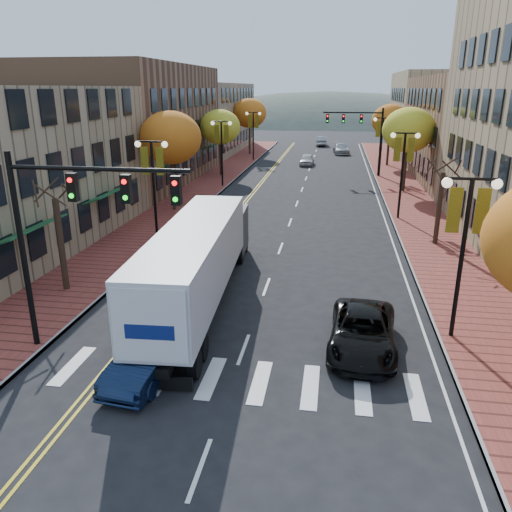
% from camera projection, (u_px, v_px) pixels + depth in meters
% --- Properties ---
extents(ground, '(200.00, 200.00, 0.00)m').
position_uv_depth(ground, '(218.00, 418.00, 14.14)').
color(ground, black).
rests_on(ground, ground).
extents(sidewalk_left, '(4.00, 85.00, 0.15)m').
position_uv_depth(sidewalk_left, '(203.00, 189.00, 45.86)').
color(sidewalk_left, brown).
rests_on(sidewalk_left, ground).
extents(sidewalk_right, '(4.00, 85.00, 0.15)m').
position_uv_depth(sidewalk_right, '(405.00, 195.00, 43.19)').
color(sidewalk_right, brown).
rests_on(sidewalk_right, ground).
extents(building_left_mid, '(12.00, 24.00, 11.00)m').
position_uv_depth(building_left_mid, '(131.00, 124.00, 48.58)').
color(building_left_mid, brown).
rests_on(building_left_mid, ground).
extents(building_left_far, '(12.00, 26.00, 9.50)m').
position_uv_depth(building_left_far, '(199.00, 118.00, 72.22)').
color(building_left_far, '#9E8966').
rests_on(building_left_far, ground).
extents(building_right_mid, '(15.00, 24.00, 10.00)m').
position_uv_depth(building_right_mid, '(497.00, 129.00, 49.09)').
color(building_right_mid, brown).
rests_on(building_right_mid, ground).
extents(building_right_far, '(15.00, 20.00, 11.00)m').
position_uv_depth(building_right_far, '(451.00, 113.00, 69.52)').
color(building_right_far, '#9E8966').
rests_on(building_right_far, ground).
extents(tree_left_a, '(0.28, 0.28, 4.20)m').
position_uv_depth(tree_left_a, '(61.00, 245.00, 22.24)').
color(tree_left_a, '#382619').
rests_on(tree_left_a, sidewalk_left).
extents(tree_left_b, '(4.48, 4.48, 7.21)m').
position_uv_depth(tree_left_b, '(171.00, 138.00, 36.19)').
color(tree_left_b, '#382619').
rests_on(tree_left_b, sidewalk_left).
extents(tree_left_c, '(4.16, 4.16, 6.69)m').
position_uv_depth(tree_left_c, '(220.00, 127.00, 51.28)').
color(tree_left_c, '#382619').
rests_on(tree_left_c, sidewalk_left).
extents(tree_left_d, '(4.61, 4.61, 7.42)m').
position_uv_depth(tree_left_d, '(250.00, 113.00, 67.95)').
color(tree_left_d, '#382619').
rests_on(tree_left_d, sidewalk_left).
extents(tree_right_b, '(0.28, 0.28, 4.20)m').
position_uv_depth(tree_right_b, '(439.00, 209.00, 28.93)').
color(tree_right_b, '#382619').
rests_on(tree_right_b, sidewalk_right).
extents(tree_right_c, '(4.48, 4.48, 7.21)m').
position_uv_depth(tree_right_c, '(409.00, 130.00, 42.87)').
color(tree_right_c, '#382619').
rests_on(tree_right_c, sidewalk_right).
extents(tree_right_d, '(4.35, 4.35, 7.00)m').
position_uv_depth(tree_right_d, '(391.00, 120.00, 57.90)').
color(tree_right_d, '#382619').
rests_on(tree_right_d, sidewalk_right).
extents(lamp_left_b, '(1.96, 0.36, 6.05)m').
position_uv_depth(lamp_left_b, '(153.00, 172.00, 28.85)').
color(lamp_left_b, black).
rests_on(lamp_left_b, ground).
extents(lamp_left_c, '(1.96, 0.36, 6.05)m').
position_uv_depth(lamp_left_c, '(222.00, 141.00, 45.69)').
color(lamp_left_c, black).
rests_on(lamp_left_c, ground).
extents(lamp_left_d, '(1.96, 0.36, 6.05)m').
position_uv_depth(lamp_left_d, '(253.00, 126.00, 62.53)').
color(lamp_left_d, black).
rests_on(lamp_left_d, ground).
extents(lamp_right_a, '(1.96, 0.36, 6.05)m').
position_uv_depth(lamp_right_a, '(466.00, 228.00, 17.27)').
color(lamp_right_a, black).
rests_on(lamp_right_a, ground).
extents(lamp_right_b, '(1.96, 0.36, 6.05)m').
position_uv_depth(lamp_right_b, '(403.00, 159.00, 34.11)').
color(lamp_right_b, black).
rests_on(lamp_right_b, ground).
extents(lamp_right_c, '(1.96, 0.36, 6.05)m').
position_uv_depth(lamp_right_c, '(382.00, 135.00, 50.95)').
color(lamp_right_c, black).
rests_on(lamp_right_c, ground).
extents(traffic_mast_near, '(6.10, 0.35, 7.00)m').
position_uv_depth(traffic_mast_near, '(71.00, 217.00, 16.18)').
color(traffic_mast_near, black).
rests_on(traffic_mast_near, ground).
extents(traffic_mast_far, '(6.10, 0.34, 7.00)m').
position_uv_depth(traffic_mast_far, '(362.00, 129.00, 51.05)').
color(traffic_mast_far, black).
rests_on(traffic_mast_far, ground).
extents(semi_truck, '(3.20, 14.91, 3.70)m').
position_uv_depth(semi_truck, '(201.00, 255.00, 21.22)').
color(semi_truck, black).
rests_on(semi_truck, ground).
extents(navy_sedan, '(1.97, 4.40, 1.40)m').
position_uv_depth(navy_sedan, '(149.00, 356.00, 16.05)').
color(navy_sedan, black).
rests_on(navy_sedan, ground).
extents(black_suv, '(2.59, 5.10, 1.38)m').
position_uv_depth(black_suv, '(363.00, 332.00, 17.66)').
color(black_suv, black).
rests_on(black_suv, ground).
extents(car_far_white, '(1.64, 3.91, 1.32)m').
position_uv_depth(car_far_white, '(307.00, 160.00, 60.21)').
color(car_far_white, silver).
rests_on(car_far_white, ground).
extents(car_far_silver, '(2.46, 5.20, 1.47)m').
position_uv_depth(car_far_silver, '(341.00, 149.00, 70.51)').
color(car_far_silver, '#96979D').
rests_on(car_far_silver, ground).
extents(car_far_oncoming, '(1.80, 4.65, 1.51)m').
position_uv_depth(car_far_oncoming, '(321.00, 141.00, 80.40)').
color(car_far_oncoming, '#95959B').
rests_on(car_far_oncoming, ground).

